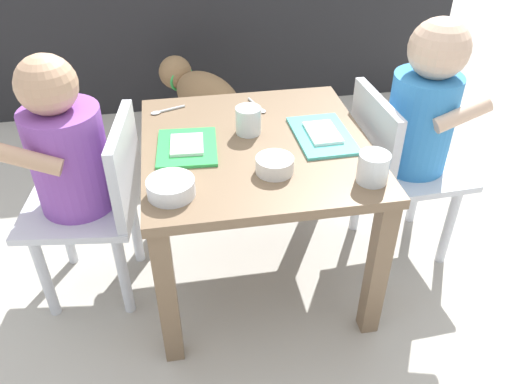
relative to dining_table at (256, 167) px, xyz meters
name	(u,v)px	position (x,y,z in m)	size (l,w,h in m)	color
ground_plane	(256,268)	(0.00, 0.00, -0.36)	(7.00, 7.00, 0.00)	#B2ADA3
dining_table	(256,167)	(0.00, 0.00, 0.00)	(0.56, 0.58, 0.43)	#7A6047
seated_child_left	(73,158)	(-0.44, 0.02, 0.07)	(0.31, 0.31, 0.68)	silver
seated_child_right	(418,118)	(0.44, 0.04, 0.08)	(0.29, 0.29, 0.71)	silver
dog	(201,95)	(-0.08, 0.76, -0.14)	(0.34, 0.40, 0.33)	olive
food_tray_left	(187,146)	(-0.17, 0.00, 0.08)	(0.15, 0.19, 0.02)	green
food_tray_right	(322,134)	(0.17, 0.00, 0.08)	(0.14, 0.21, 0.02)	#4CC6BC
water_cup_left	(248,122)	(-0.01, 0.05, 0.10)	(0.06, 0.06, 0.07)	white
water_cup_right	(373,169)	(0.22, -0.21, 0.10)	(0.07, 0.07, 0.07)	white
cereal_bowl_left_side	(171,187)	(-0.22, -0.18, 0.09)	(0.10, 0.10, 0.04)	white
cereal_bowl_right_side	(275,164)	(0.02, -0.14, 0.09)	(0.09, 0.09, 0.04)	white
spoon_by_left_tray	(258,107)	(0.04, 0.19, 0.08)	(0.04, 0.10, 0.01)	silver
spoon_by_right_tray	(164,111)	(-0.22, 0.21, 0.08)	(0.10, 0.05, 0.01)	silver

